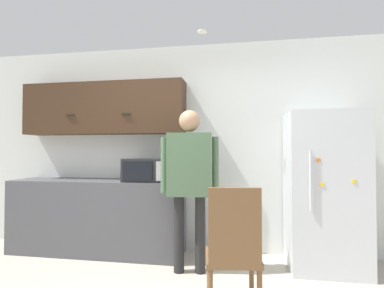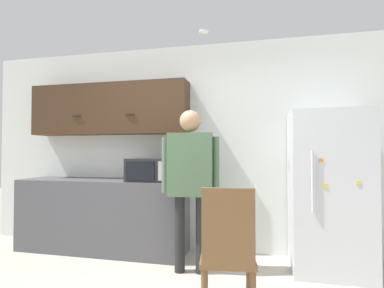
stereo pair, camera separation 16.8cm
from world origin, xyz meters
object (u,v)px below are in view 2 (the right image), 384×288
Objects in this scene: microwave at (150,170)px; chair at (228,249)px; person at (190,172)px; refrigerator at (328,191)px.

microwave is 1.73m from chair.
microwave is 0.30× the size of person.
refrigerator is 1.68× the size of chair.
microwave reaches higher than chair.
person is 1.69× the size of chair.
person reaches higher than chair.
person is 1.11m from chair.
chair is at bearing -48.48° from microwave.
refrigerator reaches higher than chair.
chair is (-0.96, -1.23, -0.31)m from refrigerator.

